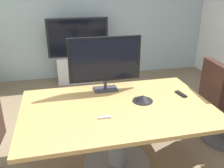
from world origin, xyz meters
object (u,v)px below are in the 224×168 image
Objects in this scene: office_chair_right at (222,110)px; remote_control at (181,94)px; tv_monitor at (105,61)px; wall_display_unit at (79,61)px; conference_table at (117,121)px; conference_phone at (143,98)px.

office_chair_right is 6.41× the size of remote_control.
tv_monitor reaches higher than wall_display_unit.
remote_control is (0.81, -0.34, -0.35)m from tv_monitor.
conference_phone is at bearing 10.82° from conference_table.
conference_phone is (0.30, 0.06, 0.21)m from conference_table.
conference_table is 8.96× the size of conference_phone.
office_chair_right is at bearing -58.69° from wall_display_unit.
remote_control is (-0.61, -0.03, 0.30)m from office_chair_right.
wall_display_unit is (-1.53, 2.51, -0.01)m from office_chair_right.
conference_table is 2.66m from wall_display_unit.
conference_phone is at bearing -80.48° from wall_display_unit.
office_chair_right is at bearing -6.81° from remote_control.
tv_monitor reaches higher than remote_control.
remote_control is at bearing 6.50° from conference_phone.
conference_phone is (0.44, -2.59, 0.34)m from wall_display_unit.
tv_monitor is at bearing 81.74° from office_chair_right.
tv_monitor is 3.82× the size of conference_phone.
conference_phone reaches higher than remote_control.
wall_display_unit is at bearing 35.53° from office_chair_right.
office_chair_right is 0.83× the size of wall_display_unit.
conference_phone reaches higher than conference_table.
wall_display_unit is (-0.14, 2.65, -0.13)m from conference_table.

